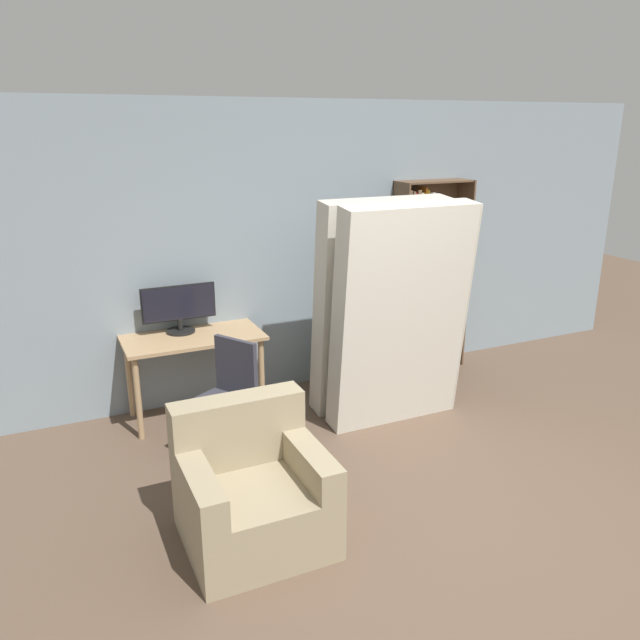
{
  "coord_description": "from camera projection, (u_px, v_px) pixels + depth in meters",
  "views": [
    {
      "loc": [
        -2.26,
        -2.64,
        2.49
      ],
      "look_at": [
        -0.36,
        1.49,
        1.05
      ],
      "focal_mm": 35.0,
      "sensor_mm": 36.0,
      "label": 1
    }
  ],
  "objects": [
    {
      "name": "bookshelf",
      "position": [
        421.0,
        273.0,
        6.37
      ],
      "size": [
        0.78,
        0.3,
        1.95
      ],
      "color": "brown",
      "rests_on": "ground"
    },
    {
      "name": "mattress_near",
      "position": [
        401.0,
        317.0,
        5.17
      ],
      "size": [
        1.18,
        0.43,
        1.9
      ],
      "color": "beige",
      "rests_on": "ground"
    },
    {
      "name": "monitor",
      "position": [
        179.0,
        307.0,
        5.37
      ],
      "size": [
        0.64,
        0.25,
        0.42
      ],
      "color": "black",
      "rests_on": "desk"
    },
    {
      "name": "desk",
      "position": [
        194.0,
        348.0,
        5.37
      ],
      "size": [
        1.18,
        0.59,
        0.74
      ],
      "color": "tan",
      "rests_on": "ground"
    },
    {
      "name": "armchair",
      "position": [
        252.0,
        491.0,
        3.84
      ],
      "size": [
        0.85,
        0.8,
        0.85
      ],
      "color": "gray",
      "rests_on": "ground"
    },
    {
      "name": "ground_plane",
      "position": [
        470.0,
        535.0,
        3.94
      ],
      "size": [
        16.0,
        16.0,
        0.0
      ],
      "primitive_type": "plane",
      "color": "brown"
    },
    {
      "name": "wall_back",
      "position": [
        300.0,
        249.0,
        5.89
      ],
      "size": [
        8.0,
        0.06,
        2.7
      ],
      "color": "gray",
      "rests_on": "ground"
    },
    {
      "name": "office_chair",
      "position": [
        225.0,
        411.0,
        4.82
      ],
      "size": [
        0.6,
        0.6,
        0.91
      ],
      "color": "#4C4C51",
      "rests_on": "ground"
    },
    {
      "name": "mattress_far",
      "position": [
        380.0,
        306.0,
        5.49
      ],
      "size": [
        1.18,
        0.41,
        1.9
      ],
      "color": "beige",
      "rests_on": "ground"
    }
  ]
}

